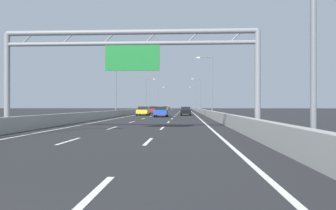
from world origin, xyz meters
name	(u,v)px	position (x,y,z in m)	size (l,w,h in m)	color
ground_plane	(174,111)	(0.00, 100.00, 0.00)	(260.00, 260.00, 0.00)	#262628
lane_dash_left_1	(69,141)	(-1.80, 12.50, 0.01)	(0.16, 3.00, 0.01)	white
lane_dash_left_2	(112,128)	(-1.80, 21.50, 0.01)	(0.16, 3.00, 0.01)	white
lane_dash_left_3	(132,122)	(-1.80, 30.50, 0.01)	(0.16, 3.00, 0.01)	white
lane_dash_left_4	(143,119)	(-1.80, 39.50, 0.01)	(0.16, 3.00, 0.01)	white
lane_dash_left_5	(151,116)	(-1.80, 48.50, 0.01)	(0.16, 3.00, 0.01)	white
lane_dash_left_6	(156,115)	(-1.80, 57.50, 0.01)	(0.16, 3.00, 0.01)	white
lane_dash_left_7	(160,114)	(-1.80, 66.50, 0.01)	(0.16, 3.00, 0.01)	white
lane_dash_left_8	(163,113)	(-1.80, 75.50, 0.01)	(0.16, 3.00, 0.01)	white
lane_dash_left_9	(165,112)	(-1.80, 84.50, 0.01)	(0.16, 3.00, 0.01)	white
lane_dash_left_10	(167,111)	(-1.80, 93.50, 0.01)	(0.16, 3.00, 0.01)	white
lane_dash_left_11	(169,111)	(-1.80, 102.50, 0.01)	(0.16, 3.00, 0.01)	white
lane_dash_left_12	(170,111)	(-1.80, 111.50, 0.01)	(0.16, 3.00, 0.01)	white
lane_dash_left_13	(171,110)	(-1.80, 120.50, 0.01)	(0.16, 3.00, 0.01)	white
lane_dash_left_14	(172,110)	(-1.80, 129.50, 0.01)	(0.16, 3.00, 0.01)	white
lane_dash_left_15	(173,110)	(-1.80, 138.50, 0.01)	(0.16, 3.00, 0.01)	white
lane_dash_left_16	(174,110)	(-1.80, 147.50, 0.01)	(0.16, 3.00, 0.01)	white
lane_dash_left_17	(174,109)	(-1.80, 156.50, 0.01)	(0.16, 3.00, 0.01)	white
lane_dash_right_0	(93,195)	(1.80, 3.50, 0.01)	(0.16, 3.00, 0.01)	white
lane_dash_right_1	(148,141)	(1.80, 12.50, 0.01)	(0.16, 3.00, 0.01)	white
lane_dash_right_2	(162,128)	(1.80, 21.50, 0.01)	(0.16, 3.00, 0.01)	white
lane_dash_right_3	(168,122)	(1.80, 30.50, 0.01)	(0.16, 3.00, 0.01)	white
lane_dash_right_4	(172,119)	(1.80, 39.50, 0.01)	(0.16, 3.00, 0.01)	white
lane_dash_right_5	(174,116)	(1.80, 48.50, 0.01)	(0.16, 3.00, 0.01)	white
lane_dash_right_6	(176,115)	(1.80, 57.50, 0.01)	(0.16, 3.00, 0.01)	white
lane_dash_right_7	(177,114)	(1.80, 66.50, 0.01)	(0.16, 3.00, 0.01)	white
lane_dash_right_8	(178,113)	(1.80, 75.50, 0.01)	(0.16, 3.00, 0.01)	white
lane_dash_right_9	(179,112)	(1.80, 84.50, 0.01)	(0.16, 3.00, 0.01)	white
lane_dash_right_10	(180,112)	(1.80, 93.50, 0.01)	(0.16, 3.00, 0.01)	white
lane_dash_right_11	(180,111)	(1.80, 102.50, 0.01)	(0.16, 3.00, 0.01)	white
lane_dash_right_12	(180,111)	(1.80, 111.50, 0.01)	(0.16, 3.00, 0.01)	white
lane_dash_right_13	(181,110)	(1.80, 120.50, 0.01)	(0.16, 3.00, 0.01)	white
lane_dash_right_14	(181,110)	(1.80, 129.50, 0.01)	(0.16, 3.00, 0.01)	white
lane_dash_right_15	(181,110)	(1.80, 138.50, 0.01)	(0.16, 3.00, 0.01)	white
lane_dash_right_16	(182,110)	(1.80, 147.50, 0.01)	(0.16, 3.00, 0.01)	white
lane_dash_right_17	(182,109)	(1.80, 156.50, 0.01)	(0.16, 3.00, 0.01)	white
edge_line_left	(153,112)	(-5.25, 88.00, 0.01)	(0.16, 176.00, 0.01)	white
edge_line_right	(192,112)	(5.25, 88.00, 0.01)	(0.16, 176.00, 0.01)	white
barrier_left	(155,109)	(-6.90, 110.00, 0.47)	(0.45, 220.00, 0.95)	#9E9E99
barrier_right	(196,109)	(6.90, 110.00, 0.47)	(0.45, 220.00, 0.95)	#9E9E99
sign_gantry	(130,54)	(0.02, 18.34, 4.84)	(16.10, 0.36, 6.36)	gray
streetlamp_left_mid	(117,82)	(-7.47, 50.94, 5.40)	(2.58, 0.28, 9.50)	slate
streetlamp_right_mid	(211,82)	(7.47, 50.94, 5.40)	(2.58, 0.28, 9.50)	slate
streetlamp_left_far	(147,93)	(-7.47, 92.93, 5.40)	(2.58, 0.28, 9.50)	slate
streetlamp_right_far	(199,93)	(7.47, 92.93, 5.40)	(2.58, 0.28, 9.50)	slate
streetlamp_left_distant	(159,97)	(-7.47, 134.92, 5.40)	(2.58, 0.28, 9.50)	slate
streetlamp_right_distant	(195,97)	(7.47, 134.92, 5.40)	(2.58, 0.28, 9.50)	slate
red_car	(154,110)	(-3.39, 69.89, 0.78)	(1.89, 4.39, 1.51)	red
yellow_car	(143,111)	(-3.69, 54.47, 0.77)	(1.87, 4.61, 1.50)	yellow
black_car	(186,111)	(3.51, 54.05, 0.74)	(1.71, 4.31, 1.46)	black
blue_car	(161,112)	(-0.07, 46.37, 0.77)	(1.86, 4.54, 1.49)	#2347AD
orange_car	(165,108)	(-3.46, 113.24, 0.77)	(1.79, 4.40, 1.48)	orange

